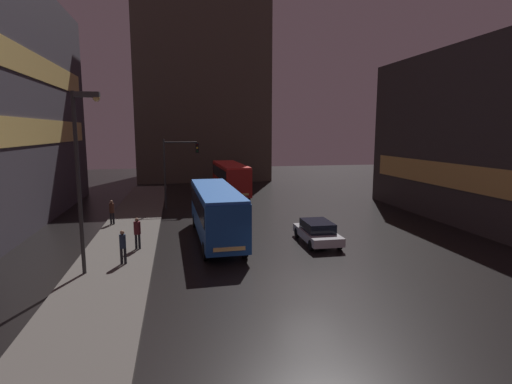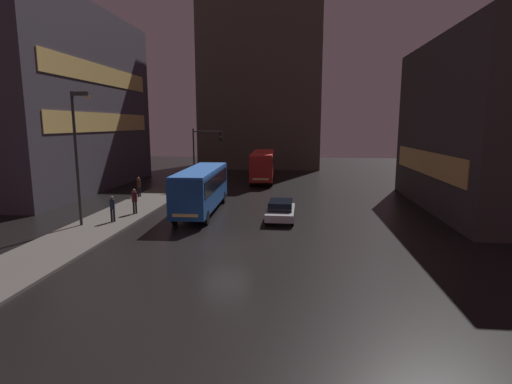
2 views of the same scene
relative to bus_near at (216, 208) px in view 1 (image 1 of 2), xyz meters
The scene contains 12 objects.
ground_plane 9.11m from the bus_near, 68.05° to the right, with size 120.00×120.00×0.00m, color black.
sidewalk_left 6.27m from the bus_near, 162.72° to the left, with size 4.00×48.00×0.15m.
building_right_block 22.93m from the bus_near, ahead, with size 10.07×18.81×13.03m.
building_far_backdrop 36.79m from the bus_near, 87.61° to the left, with size 18.07×12.00×27.87m.
bus_near is the anchor object (origin of this frame).
bus_far 17.62m from the bus_near, 79.57° to the left, with size 2.87×10.59×3.46m.
car_taxi 6.48m from the bus_near, 16.87° to the right, with size 1.98×4.38×1.39m.
pedestrian_near 6.63m from the bus_near, 141.60° to the right, with size 0.43×0.43×1.76m.
pedestrian_mid 8.86m from the bus_near, 143.47° to the left, with size 0.38×0.38×1.78m.
pedestrian_far 4.98m from the bus_near, 162.05° to the right, with size 0.52×0.52×1.83m.
traffic_light_main 11.43m from the bus_near, 102.23° to the left, with size 3.10×0.35×6.21m.
street_lamp_sidewalk 9.12m from the bus_near, 142.03° to the right, with size 1.25×0.36×8.51m.
Camera 1 is at (-5.61, -16.42, 6.88)m, focal length 28.00 mm.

